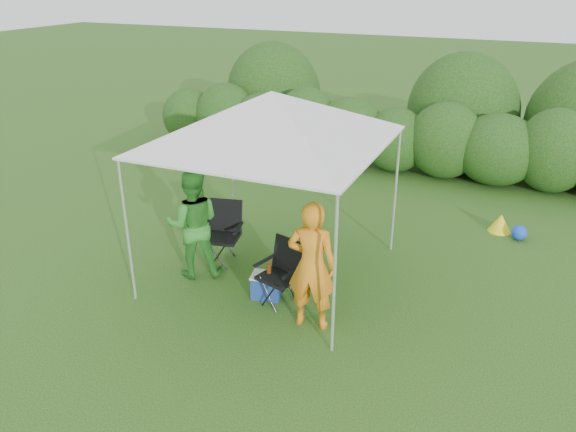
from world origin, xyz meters
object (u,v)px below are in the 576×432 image
at_px(chair_left, 223,228).
at_px(woman, 193,224).
at_px(canopy, 272,117).
at_px(chair_right, 283,268).
at_px(cooler, 267,286).
at_px(man, 312,266).

xyz_separation_m(chair_left, woman, (-0.16, -0.59, 0.29)).
relative_size(canopy, chair_right, 3.38).
xyz_separation_m(canopy, cooler, (0.22, -0.70, -2.28)).
relative_size(woman, cooler, 3.51).
bearing_deg(chair_left, canopy, -16.39).
bearing_deg(woman, chair_left, -134.45).
xyz_separation_m(chair_left, man, (1.97, -1.14, 0.32)).
bearing_deg(chair_right, canopy, 140.23).
bearing_deg(chair_left, chair_right, -40.98).
bearing_deg(chair_right, woman, -169.51).
distance_m(chair_left, woman, 0.68).
relative_size(chair_right, man, 0.52).
height_order(canopy, cooler, canopy).
relative_size(man, cooler, 3.65).
distance_m(chair_right, cooler, 0.42).
relative_size(man, woman, 1.04).
distance_m(woman, cooler, 1.46).
bearing_deg(man, canopy, -52.08).
xyz_separation_m(chair_right, man, (0.59, -0.40, 0.37)).
bearing_deg(chair_left, cooler, -46.43).
xyz_separation_m(chair_right, chair_left, (-1.38, 0.74, 0.04)).
distance_m(chair_right, woman, 1.58).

